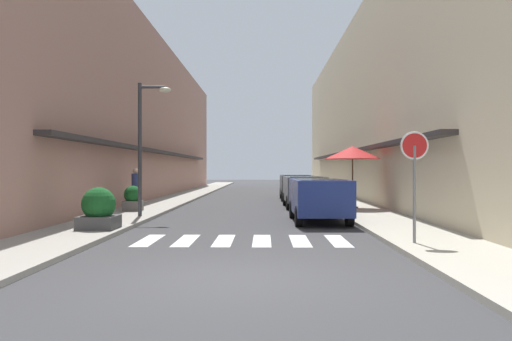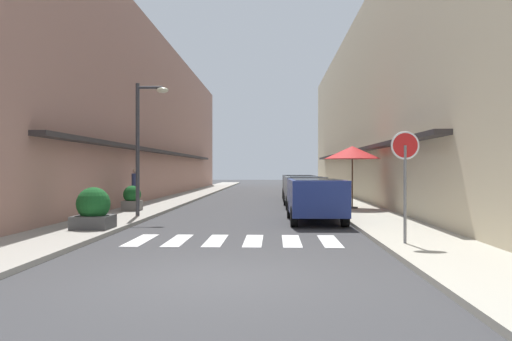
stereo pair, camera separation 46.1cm
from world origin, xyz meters
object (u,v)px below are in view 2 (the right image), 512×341
parked_car_near (315,195)px  planter_corner (93,210)px  pedestrian_walking_near (136,187)px  parked_car_far (298,184)px  round_street_sign (405,157)px  planter_midblock (132,198)px  street_lamp (143,134)px  cafe_umbrella (352,153)px  parked_car_mid (304,188)px

parked_car_near → planter_corner: bearing=-154.9°
planter_corner → pedestrian_walking_near: bearing=97.0°
parked_car_far → pedestrian_walking_near: 10.69m
parked_car_far → round_street_sign: (1.57, -18.00, 1.14)m
round_street_sign → planter_midblock: 12.46m
parked_car_near → pedestrian_walking_near: size_ratio=2.46×
pedestrian_walking_near → planter_corner: bearing=-148.6°
parked_car_far → street_lamp: street_lamp is taller
planter_corner → pedestrian_walking_near: size_ratio=0.68×
cafe_umbrella → planter_corner: size_ratio=2.28×
pedestrian_walking_near → cafe_umbrella: bearing=-65.9°
planter_midblock → pedestrian_walking_near: 1.68m
parked_car_mid → planter_midblock: size_ratio=4.16×
parked_car_near → cafe_umbrella: bearing=67.3°
planter_midblock → parked_car_mid: bearing=24.9°
street_lamp → planter_midblock: (-1.05, 2.26, -2.47)m
parked_car_far → planter_corner: (-6.52, -15.44, -0.27)m
planter_corner → planter_midblock: bearing=96.0°
pedestrian_walking_near → parked_car_far: bearing=-19.9°
cafe_umbrella → parked_car_mid: bearing=137.5°
planter_midblock → pedestrian_walking_near: pedestrian_walking_near is taller
parked_car_mid → planter_midblock: 7.91m
round_street_sign → planter_corner: bearing=162.4°
parked_car_far → cafe_umbrella: size_ratio=1.63×
cafe_umbrella → pedestrian_walking_near: 9.55m
parked_car_far → pedestrian_walking_near: pedestrian_walking_near is taller
round_street_sign → parked_car_near: bearing=105.6°
parked_car_far → round_street_sign: size_ratio=1.72×
planter_midblock → street_lamp: bearing=-65.1°
street_lamp → cafe_umbrella: (8.08, 3.80, -0.57)m
pedestrian_walking_near → planter_midblock: bearing=-144.8°
street_lamp → planter_corner: bearing=-95.8°
parked_car_near → cafe_umbrella: cafe_umbrella is taller
planter_corner → planter_midblock: (-0.65, 6.19, -0.04)m
parked_car_mid → round_street_sign: 12.24m
parked_car_mid → parked_car_far: (0.00, 5.91, 0.00)m
parked_car_far → planter_corner: bearing=-112.9°
cafe_umbrella → planter_corner: 11.63m
pedestrian_walking_near → street_lamp: bearing=-136.2°
street_lamp → cafe_umbrella: bearing=25.2°
parked_car_far → round_street_sign: 18.10m
parked_car_mid → cafe_umbrella: cafe_umbrella is taller
round_street_sign → parked_car_mid: bearing=97.4°
planter_corner → parked_car_far: bearing=67.1°
parked_car_near → parked_car_mid: size_ratio=1.00×
parked_car_mid → pedestrian_walking_near: 7.67m
parked_car_far → cafe_umbrella: (1.96, -7.71, 1.59)m
round_street_sign → cafe_umbrella: size_ratio=0.95×
parked_car_far → planter_midblock: 11.70m
parked_car_near → cafe_umbrella: (1.96, 4.68, 1.59)m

